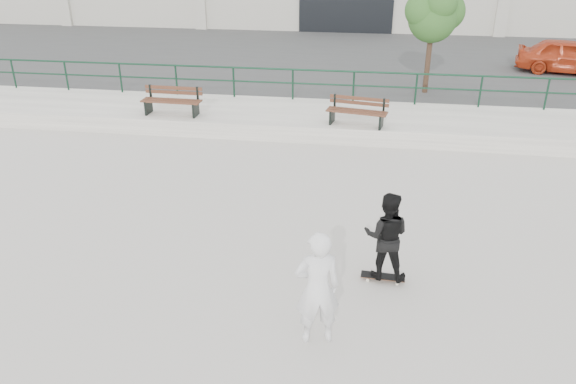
% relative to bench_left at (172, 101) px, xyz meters
% --- Properties ---
extents(ground, '(120.00, 120.00, 0.00)m').
position_rel_bench_left_xyz_m(ground, '(4.42, -8.65, -0.92)').
color(ground, '#B2ADA3').
rests_on(ground, ground).
extents(ledge, '(30.00, 3.00, 0.50)m').
position_rel_bench_left_xyz_m(ledge, '(4.42, 0.85, -0.67)').
color(ledge, '#B0ABA1').
rests_on(ledge, ground).
extents(parking_strip, '(60.00, 14.00, 0.50)m').
position_rel_bench_left_xyz_m(parking_strip, '(4.42, 9.35, -0.67)').
color(parking_strip, '#3E3E3E').
rests_on(parking_strip, ground).
extents(railing, '(28.00, 0.06, 1.03)m').
position_rel_bench_left_xyz_m(railing, '(4.42, 2.15, 0.33)').
color(railing, '#133623').
rests_on(railing, ledge).
extents(bench_left, '(1.84, 0.59, 0.84)m').
position_rel_bench_left_xyz_m(bench_left, '(0.00, 0.00, 0.00)').
color(bench_left, '#4F2E1B').
rests_on(bench_left, ledge).
extents(bench_right, '(1.80, 0.81, 0.80)m').
position_rel_bench_left_xyz_m(bench_right, '(5.63, -0.19, -0.02)').
color(bench_right, '#4F2E1B').
rests_on(bench_right, ledge).
extents(tree, '(2.01, 1.78, 3.57)m').
position_rel_bench_left_xyz_m(tree, '(7.87, 3.72, 2.26)').
color(tree, '#513928').
rests_on(tree, parking_strip).
extents(red_car, '(4.08, 2.32, 1.31)m').
position_rel_bench_left_xyz_m(red_car, '(13.53, 7.40, 0.24)').
color(red_car, '#BA3717').
rests_on(red_car, parking_strip).
extents(skateboard, '(0.79, 0.25, 0.09)m').
position_rel_bench_left_xyz_m(skateboard, '(6.39, -7.36, -0.84)').
color(skateboard, black).
rests_on(skateboard, ground).
extents(standing_skater, '(0.85, 0.69, 1.63)m').
position_rel_bench_left_xyz_m(standing_skater, '(6.39, -7.36, -0.00)').
color(standing_skater, black).
rests_on(standing_skater, skateboard).
extents(seated_skater, '(0.78, 0.62, 1.88)m').
position_rel_bench_left_xyz_m(seated_skater, '(5.37, -9.11, 0.02)').
color(seated_skater, white).
rests_on(seated_skater, ground).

